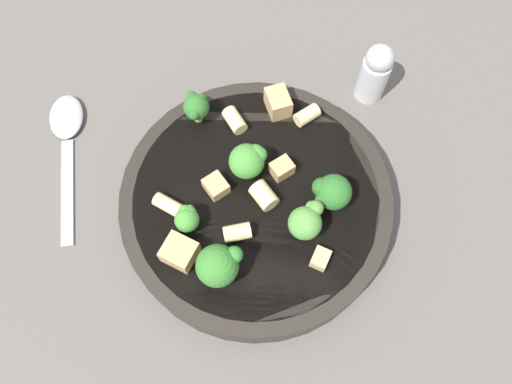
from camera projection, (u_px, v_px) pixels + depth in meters
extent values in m
plane|color=#5B5651|center=(256.00, 211.00, 0.50)|extent=(2.00, 2.00, 0.00)
cylinder|color=#28231E|center=(256.00, 204.00, 0.48)|extent=(0.25, 0.25, 0.04)
cylinder|color=white|center=(256.00, 198.00, 0.46)|extent=(0.23, 0.23, 0.01)
torus|color=#28231E|center=(256.00, 197.00, 0.46)|extent=(0.25, 0.25, 0.00)
cylinder|color=#9EC175|center=(331.00, 199.00, 0.45)|extent=(0.01, 0.01, 0.01)
sphere|color=#2D6B28|center=(334.00, 192.00, 0.44)|extent=(0.03, 0.03, 0.03)
sphere|color=#295C24|center=(322.00, 187.00, 0.44)|extent=(0.02, 0.02, 0.02)
sphere|color=#2B5D22|center=(322.00, 199.00, 0.44)|extent=(0.01, 0.01, 0.01)
cylinder|color=#9EC175|center=(303.00, 229.00, 0.44)|extent=(0.01, 0.01, 0.01)
sphere|color=#569942|center=(305.00, 223.00, 0.43)|extent=(0.03, 0.03, 0.03)
sphere|color=#529F43|center=(311.00, 211.00, 0.43)|extent=(0.01, 0.01, 0.01)
sphere|color=#54853A|center=(314.00, 212.00, 0.43)|extent=(0.01, 0.01, 0.01)
cylinder|color=#84AD60|center=(247.00, 169.00, 0.47)|extent=(0.01, 0.01, 0.01)
sphere|color=#478E38|center=(247.00, 161.00, 0.45)|extent=(0.03, 0.03, 0.03)
sphere|color=#498B33|center=(256.00, 153.00, 0.45)|extent=(0.02, 0.02, 0.02)
sphere|color=#449132|center=(256.00, 156.00, 0.45)|extent=(0.01, 0.01, 0.01)
sphere|color=#3E873A|center=(259.00, 155.00, 0.45)|extent=(0.02, 0.02, 0.02)
cylinder|color=#93B766|center=(198.00, 115.00, 0.49)|extent=(0.01, 0.01, 0.01)
sphere|color=#2D6B28|center=(196.00, 107.00, 0.47)|extent=(0.03, 0.03, 0.03)
sphere|color=#2B6328|center=(194.00, 114.00, 0.47)|extent=(0.01, 0.01, 0.01)
sphere|color=#296723|center=(201.00, 99.00, 0.47)|extent=(0.01, 0.01, 0.01)
sphere|color=#2C5F27|center=(192.00, 97.00, 0.48)|extent=(0.01, 0.01, 0.01)
cylinder|color=#84AD60|center=(189.00, 224.00, 0.45)|extent=(0.01, 0.01, 0.01)
sphere|color=#478E38|center=(187.00, 220.00, 0.43)|extent=(0.02, 0.02, 0.02)
sphere|color=#459536|center=(189.00, 210.00, 0.44)|extent=(0.01, 0.01, 0.01)
sphere|color=#408E36|center=(190.00, 213.00, 0.43)|extent=(0.01, 0.01, 0.01)
sphere|color=#429432|center=(185.00, 211.00, 0.44)|extent=(0.01, 0.01, 0.01)
cylinder|color=#84AD60|center=(224.00, 273.00, 0.43)|extent=(0.01, 0.01, 0.01)
sphere|color=#387A2D|center=(223.00, 268.00, 0.41)|extent=(0.04, 0.04, 0.04)
sphere|color=#327D2E|center=(234.00, 255.00, 0.41)|extent=(0.01, 0.01, 0.01)
sphere|color=#356829|center=(215.00, 256.00, 0.41)|extent=(0.02, 0.02, 0.02)
cylinder|color=beige|center=(232.00, 230.00, 0.44)|extent=(0.03, 0.03, 0.01)
cylinder|color=beige|center=(168.00, 205.00, 0.45)|extent=(0.02, 0.03, 0.01)
cylinder|color=beige|center=(264.00, 196.00, 0.45)|extent=(0.03, 0.03, 0.02)
cylinder|color=beige|center=(235.00, 120.00, 0.48)|extent=(0.03, 0.03, 0.01)
cylinder|color=beige|center=(307.00, 115.00, 0.49)|extent=(0.03, 0.02, 0.01)
cube|color=tan|center=(282.00, 168.00, 0.46)|extent=(0.03, 0.02, 0.02)
cube|color=tan|center=(216.00, 186.00, 0.46)|extent=(0.03, 0.03, 0.01)
cube|color=tan|center=(278.00, 102.00, 0.49)|extent=(0.03, 0.03, 0.02)
cube|color=tan|center=(180.00, 252.00, 0.43)|extent=(0.03, 0.03, 0.02)
cube|color=tan|center=(320.00, 259.00, 0.43)|extent=(0.02, 0.01, 0.01)
cylinder|color=silver|center=(373.00, 79.00, 0.53)|extent=(0.03, 0.03, 0.05)
sphere|color=#B7B7BC|center=(380.00, 58.00, 0.50)|extent=(0.03, 0.03, 0.03)
cube|color=#B2B2B7|center=(67.00, 191.00, 0.50)|extent=(0.11, 0.07, 0.01)
ellipsoid|color=#B2B2B7|center=(66.00, 117.00, 0.53)|extent=(0.07, 0.06, 0.01)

